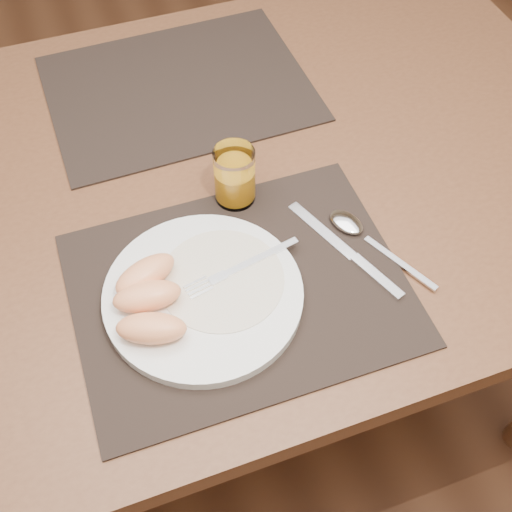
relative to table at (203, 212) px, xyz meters
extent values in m
plane|color=#54301D|center=(0.00, 0.00, -0.67)|extent=(5.00, 5.00, 0.00)
cube|color=brown|center=(0.00, 0.00, 0.06)|extent=(1.40, 0.90, 0.04)
cylinder|color=brown|center=(0.62, 0.37, -0.31)|extent=(0.06, 0.06, 0.71)
cube|color=black|center=(-0.01, -0.22, 0.09)|extent=(0.45, 0.35, 0.00)
cube|color=black|center=(0.03, 0.22, 0.09)|extent=(0.46, 0.36, 0.00)
cylinder|color=white|center=(-0.06, -0.22, 0.10)|extent=(0.27, 0.27, 0.02)
cylinder|color=white|center=(-0.03, -0.21, 0.10)|extent=(0.17, 0.17, 0.00)
cube|color=silver|center=(0.03, -0.19, 0.11)|extent=(0.11, 0.03, 0.00)
cube|color=silver|center=(-0.04, -0.21, 0.11)|extent=(0.03, 0.02, 0.00)
cube|color=silver|center=(-0.06, -0.21, 0.11)|extent=(0.04, 0.03, 0.00)
cube|color=silver|center=(0.14, -0.17, 0.09)|extent=(0.06, 0.13, 0.00)
cube|color=silver|center=(0.18, -0.27, 0.09)|extent=(0.04, 0.09, 0.01)
cube|color=silver|center=(0.22, -0.26, 0.09)|extent=(0.06, 0.12, 0.00)
ellipsoid|color=silver|center=(0.18, -0.17, 0.09)|extent=(0.06, 0.07, 0.01)
cylinder|color=white|center=(0.04, -0.06, 0.13)|extent=(0.06, 0.06, 0.09)
cylinder|color=#FF9F15|center=(0.04, -0.06, 0.12)|extent=(0.05, 0.05, 0.05)
ellipsoid|color=#FFA368|center=(-0.14, -0.26, 0.12)|extent=(0.10, 0.07, 0.04)
ellipsoid|color=#FFA368|center=(-0.13, -0.21, 0.12)|extent=(0.09, 0.05, 0.04)
ellipsoid|color=#FFA368|center=(-0.13, -0.18, 0.12)|extent=(0.10, 0.07, 0.04)
camera|label=1|loc=(-0.15, -0.69, 0.82)|focal=45.00mm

